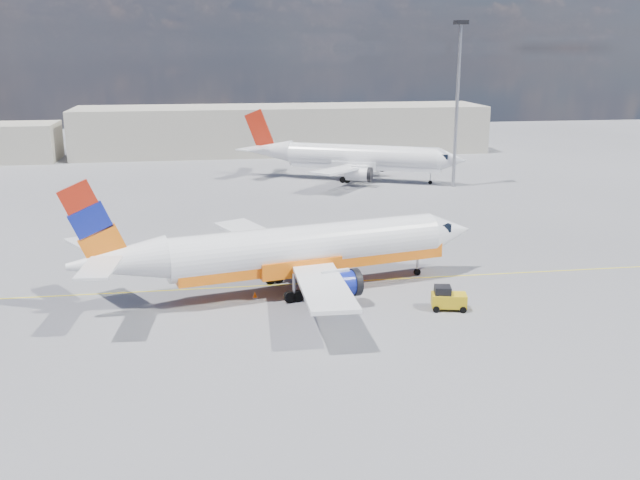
{
  "coord_description": "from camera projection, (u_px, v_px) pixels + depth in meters",
  "views": [
    {
      "loc": [
        -7.92,
        -48.89,
        17.61
      ],
      "look_at": [
        0.24,
        2.81,
        3.5
      ],
      "focal_mm": 40.0,
      "sensor_mm": 36.0,
      "label": 1
    }
  ],
  "objects": [
    {
      "name": "ground",
      "position": [
        323.0,
        296.0,
        52.4
      ],
      "size": [
        240.0,
        240.0,
        0.0
      ],
      "primitive_type": "plane",
      "color": "#5E5E63",
      "rests_on": "ground"
    },
    {
      "name": "floodlight_mast",
      "position": [
        458.0,
        89.0,
        90.51
      ],
      "size": [
        1.53,
        1.53,
        20.98
      ],
      "color": "#93939B",
      "rests_on": "ground"
    },
    {
      "name": "gse_tug",
      "position": [
        448.0,
        299.0,
        49.46
      ],
      "size": [
        2.61,
        1.92,
        1.7
      ],
      "rotation": [
        0.0,
        0.0,
        -0.21
      ],
      "color": "black",
      "rests_on": "ground"
    },
    {
      "name": "taxi_line",
      "position": [
        317.0,
        283.0,
        55.26
      ],
      "size": [
        70.0,
        0.15,
        0.01
      ],
      "primitive_type": "cube",
      "color": "yellow",
      "rests_on": "ground"
    },
    {
      "name": "traffic_cone",
      "position": [
        255.0,
        295.0,
        51.92
      ],
      "size": [
        0.35,
        0.35,
        0.49
      ],
      "color": "white",
      "rests_on": "ground"
    },
    {
      "name": "main_jet",
      "position": [
        295.0,
        250.0,
        52.6
      ],
      "size": [
        31.64,
        24.29,
        9.55
      ],
      "rotation": [
        0.0,
        0.0,
        0.23
      ],
      "color": "white",
      "rests_on": "ground"
    },
    {
      "name": "second_jet",
      "position": [
        356.0,
        158.0,
        97.37
      ],
      "size": [
        30.48,
        22.9,
        9.44
      ],
      "rotation": [
        0.0,
        0.0,
        -0.44
      ],
      "color": "white",
      "rests_on": "ground"
    },
    {
      "name": "terminal_main",
      "position": [
        282.0,
        129.0,
        123.64
      ],
      "size": [
        70.0,
        14.0,
        8.0
      ],
      "primitive_type": "cube",
      "color": "#B1AB99",
      "rests_on": "ground"
    }
  ]
}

